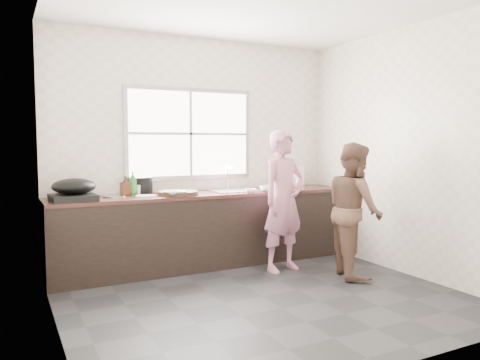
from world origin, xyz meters
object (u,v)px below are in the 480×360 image
bowl_mince (175,193)px  plate_food (146,196)px  woman (283,205)px  bottle_green (133,183)px  bowl_crabs (268,189)px  burner (73,197)px  bottle_brown_tall (125,187)px  wok (74,186)px  cutting_board (178,193)px  dish_rack (287,176)px  person_side (354,209)px  glass_jar (139,190)px  black_pot (141,185)px  pot_lid_left (114,196)px  bowl_held (251,190)px  bottle_brown_short (137,187)px  pot_lid_right (118,195)px

bowl_mince → plate_food: bearing=165.2°
woman → bowl_mince: woman is taller
woman → bottle_green: bearing=141.4°
bowl_crabs → burner: burner is taller
bottle_brown_tall → wok: size_ratio=0.45×
cutting_board → bottle_brown_tall: bearing=157.9°
burner → dish_rack: 2.79m
cutting_board → burner: burner is taller
woman → person_side: bearing=-55.2°
cutting_board → glass_jar: size_ratio=3.97×
person_side → glass_jar: (-2.01, 1.28, 0.19)m
glass_jar → wok: 0.75m
person_side → black_pot: person_side is taller
black_pot → person_side: bearing=-34.8°
person_side → plate_food: size_ratio=6.73×
bottle_green → pot_lid_left: 0.27m
woman → person_side: (0.57, -0.53, -0.01)m
bowl_mince → bowl_held: bowl_mince is taller
person_side → dish_rack: size_ratio=3.97×
dish_rack → woman: bearing=-116.3°
cutting_board → bottle_brown_tall: bottle_brown_tall is taller
bowl_mince → plate_food: bowl_mince is taller
black_pot → bottle_green: size_ratio=0.99×
bottle_brown_short → dish_rack: size_ratio=0.46×
glass_jar → pot_lid_left: size_ratio=0.44×
black_pot → wok: size_ratio=0.61×
plate_food → bowl_held: bearing=-5.3°
bottle_brown_short → pot_lid_left: bottle_brown_short is taller
pot_lid_left → bottle_brown_short: bearing=22.1°
person_side → glass_jar: 2.39m
bowl_held → woman: bearing=-62.1°
glass_jar → cutting_board: bearing=-31.0°
bottle_green → bottle_brown_short: 0.09m
cutting_board → pot_lid_right: bearing=155.1°
bowl_mince → bowl_held: 0.92m
glass_jar → dish_rack: 2.03m
cutting_board → pot_lid_left: (-0.67, 0.16, -0.02)m
glass_jar → burner: bearing=-162.9°
cutting_board → pot_lid_right: 0.67m
black_pot → burner: black_pot is taller
person_side → burner: person_side is taller
cutting_board → bottle_brown_tall: size_ratio=2.28×
bowl_crabs → wok: wok is taller
woman → bottle_green: 1.70m
glass_jar → dish_rack: dish_rack is taller
bowl_held → black_pot: bearing=159.7°
woman → bowl_crabs: bearing=72.6°
bottle_green → bottle_brown_short: bottle_green is taller
cutting_board → black_pot: 0.46m
bowl_crabs → bottle_brown_short: bottle_brown_short is taller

